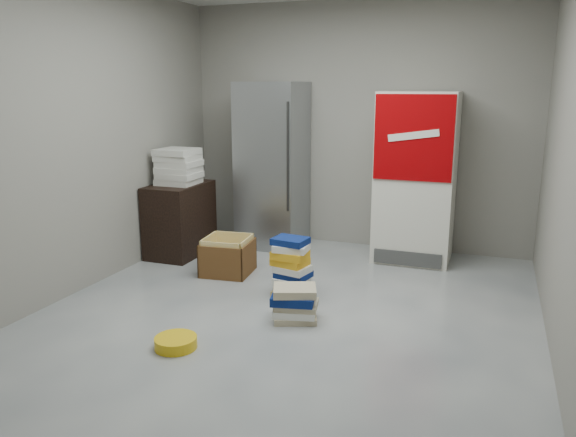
# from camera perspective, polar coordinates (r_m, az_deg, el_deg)

# --- Properties ---
(ground) EXTENTS (5.00, 5.00, 0.00)m
(ground) POSITION_cam_1_polar(r_m,az_deg,el_deg) (4.58, -0.93, -10.53)
(ground) COLOR #B2B1AD
(ground) RESTS_ON ground
(room_shell) EXTENTS (4.04, 5.04, 2.82)m
(room_shell) POSITION_cam_1_polar(r_m,az_deg,el_deg) (4.19, -1.03, 12.56)
(room_shell) COLOR gray
(room_shell) RESTS_ON ground
(steel_fridge) EXTENTS (0.70, 0.72, 1.90)m
(steel_fridge) POSITION_cam_1_polar(r_m,az_deg,el_deg) (6.57, -1.56, 5.40)
(steel_fridge) COLOR #AEB1B6
(steel_fridge) RESTS_ON ground
(coke_cooler) EXTENTS (0.80, 0.73, 1.80)m
(coke_cooler) POSITION_cam_1_polar(r_m,az_deg,el_deg) (6.15, 12.87, 4.11)
(coke_cooler) COLOR silver
(coke_cooler) RESTS_ON ground
(wood_shelf) EXTENTS (0.50, 0.80, 0.80)m
(wood_shelf) POSITION_cam_1_polar(r_m,az_deg,el_deg) (6.39, -10.92, -0.08)
(wood_shelf) COLOR black
(wood_shelf) RESTS_ON ground
(supply_box_stack) EXTENTS (0.43, 0.42, 0.39)m
(supply_box_stack) POSITION_cam_1_polar(r_m,az_deg,el_deg) (6.28, -11.06, 5.21)
(supply_box_stack) COLOR silver
(supply_box_stack) RESTS_ON wood_shelf
(phonebook_stack_main) EXTENTS (0.36, 0.30, 0.55)m
(phonebook_stack_main) POSITION_cam_1_polar(r_m,az_deg,el_deg) (5.02, 0.34, -5.02)
(phonebook_stack_main) COLOR #9E8850
(phonebook_stack_main) RESTS_ON ground
(phonebook_stack_side) EXTENTS (0.41, 0.37, 0.29)m
(phonebook_stack_side) POSITION_cam_1_polar(r_m,az_deg,el_deg) (4.57, 0.68, -8.63)
(phonebook_stack_side) COLOR tan
(phonebook_stack_side) RESTS_ON ground
(cardboard_box) EXTENTS (0.51, 0.51, 0.38)m
(cardboard_box) POSITION_cam_1_polar(r_m,az_deg,el_deg) (5.72, -6.14, -4.05)
(cardboard_box) COLOR yellow
(cardboard_box) RESTS_ON ground
(bucket_lid) EXTENTS (0.35, 0.35, 0.08)m
(bucket_lid) POSITION_cam_1_polar(r_m,az_deg,el_deg) (4.24, -11.33, -12.25)
(bucket_lid) COLOR yellow
(bucket_lid) RESTS_ON ground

